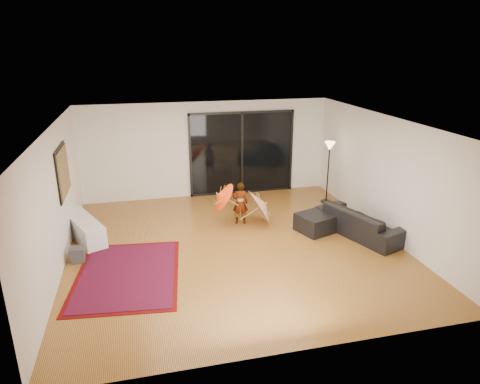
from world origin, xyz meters
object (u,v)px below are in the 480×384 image
object	(u,v)px
sofa	(361,222)
media_console	(83,228)
ottoman	(315,223)
child	(240,203)

from	to	relation	value
sofa	media_console	bearing A→B (deg)	58.74
media_console	ottoman	size ratio (longest dim) A/B	2.42
media_console	ottoman	world-z (taller)	media_console
sofa	child	distance (m)	2.86
ottoman	child	distance (m)	1.85
sofa	child	world-z (taller)	child
sofa	ottoman	distance (m)	1.03
ottoman	child	size ratio (longest dim) A/B	0.70
media_console	child	world-z (taller)	child
ottoman	child	world-z (taller)	child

